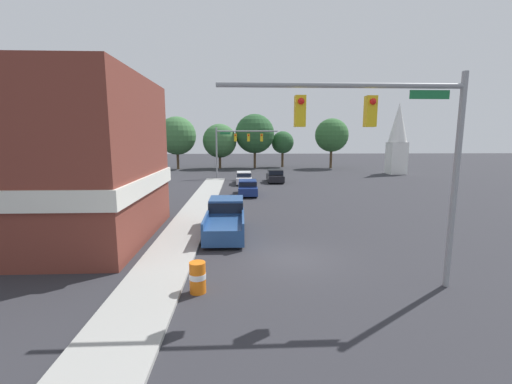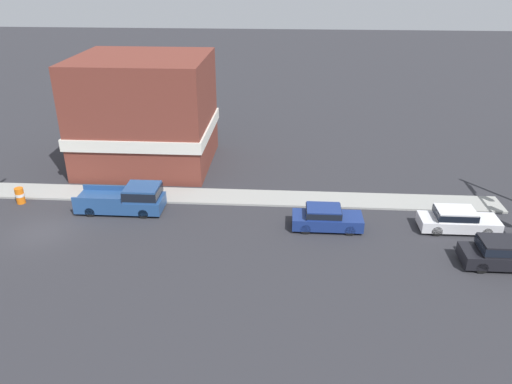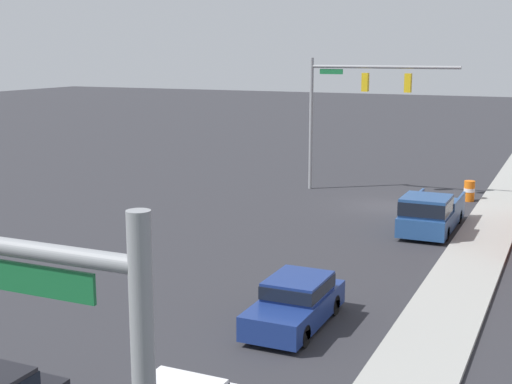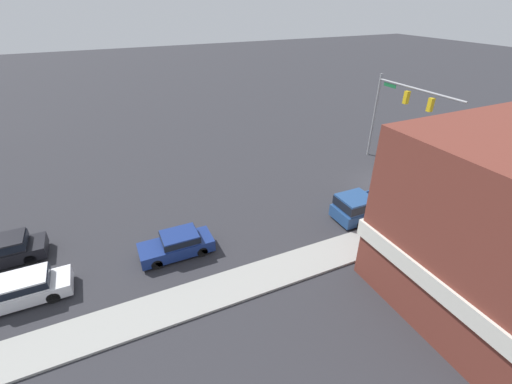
% 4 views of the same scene
% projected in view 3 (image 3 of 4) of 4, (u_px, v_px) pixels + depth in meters
% --- Properties ---
extents(ground_plane, '(200.00, 200.00, 0.00)m').
position_uv_depth(ground_plane, '(385.00, 207.00, 38.19)').
color(ground_plane, '#2D2D33').
extents(sidewalk_curb, '(2.40, 60.00, 0.14)m').
position_uv_depth(sidewalk_curb, '(496.00, 215.00, 35.88)').
color(sidewalk_curb, '#9E9E99').
rests_on(sidewalk_curb, ground).
extents(near_signal_assembly, '(8.65, 0.49, 7.81)m').
position_uv_depth(near_signal_assembly, '(354.00, 95.00, 41.05)').
color(near_signal_assembly, gray).
rests_on(near_signal_assembly, ground).
extents(car_lead, '(1.80, 4.39, 1.47)m').
position_uv_depth(car_lead, '(296.00, 301.00, 21.56)').
color(car_lead, black).
rests_on(car_lead, ground).
extents(pickup_truck_parked, '(2.13, 5.76, 1.87)m').
position_uv_depth(pickup_truck_parked, '(430.00, 213.00, 32.60)').
color(pickup_truck_parked, black).
rests_on(pickup_truck_parked, ground).
extents(construction_barrel, '(0.60, 0.60, 1.15)m').
position_uv_depth(construction_barrel, '(469.00, 191.00, 39.48)').
color(construction_barrel, orange).
rests_on(construction_barrel, ground).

